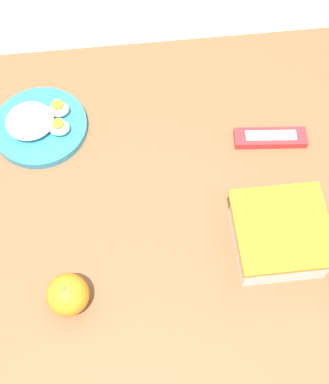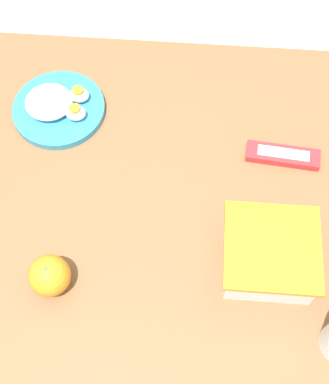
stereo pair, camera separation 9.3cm
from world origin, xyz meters
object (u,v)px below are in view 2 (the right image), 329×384
(food_container, at_px, (268,256))
(candy_bar, at_px, (283,155))
(rice_plate, at_px, (58,107))
(orange_fruit, at_px, (50,276))

(food_container, height_order, candy_bar, food_container)
(food_container, bearing_deg, rice_plate, -35.40)
(orange_fruit, distance_m, rice_plate, 0.40)
(food_container, distance_m, orange_fruit, 0.41)
(candy_bar, bearing_deg, food_container, 80.84)
(orange_fruit, distance_m, candy_bar, 0.55)
(rice_plate, xyz_separation_m, candy_bar, (-0.50, 0.09, -0.01))
(food_container, xyz_separation_m, orange_fruit, (0.41, 0.07, 0.00))
(food_container, relative_size, orange_fruit, 2.24)
(orange_fruit, relative_size, candy_bar, 0.49)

